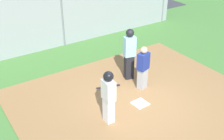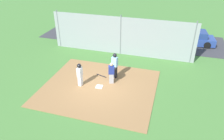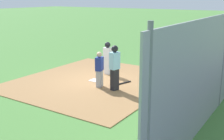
# 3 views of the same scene
# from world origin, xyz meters

# --- Properties ---
(ground_plane) EXTENTS (140.00, 140.00, 0.00)m
(ground_plane) POSITION_xyz_m (0.00, 0.00, 0.00)
(ground_plane) COLOR #477A38
(dirt_infield) EXTENTS (7.20, 6.40, 0.03)m
(dirt_infield) POSITION_xyz_m (0.00, 0.00, 0.01)
(dirt_infield) COLOR olive
(dirt_infield) RESTS_ON ground_plane
(home_plate) EXTENTS (0.46, 0.46, 0.02)m
(home_plate) POSITION_xyz_m (0.00, 0.00, 0.04)
(home_plate) COLOR white
(home_plate) RESTS_ON dirt_infield
(catcher) EXTENTS (0.44, 0.36, 1.49)m
(catcher) POSITION_xyz_m (-0.62, -0.70, 0.79)
(catcher) COLOR #9E9EA3
(catcher) RESTS_ON dirt_infield
(umpire) EXTENTS (0.43, 0.34, 1.83)m
(umpire) POSITION_xyz_m (-0.63, -1.45, 1.01)
(umpire) COLOR black
(umpire) RESTS_ON dirt_infield
(runner) EXTENTS (0.28, 0.39, 1.58)m
(runner) POSITION_xyz_m (1.25, 0.15, 0.92)
(runner) COLOR silver
(runner) RESTS_ON dirt_infield
(baseball_bat) EXTENTS (0.79, 0.30, 0.06)m
(baseball_bat) POSITION_xyz_m (0.32, -1.32, 0.06)
(baseball_bat) COLOR black
(baseball_bat) RESTS_ON dirt_infield
(backstop_fence) EXTENTS (12.00, 0.10, 3.35)m
(backstop_fence) POSITION_xyz_m (0.00, -5.38, 1.60)
(backstop_fence) COLOR #93999E
(backstop_fence) RESTS_ON ground_plane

